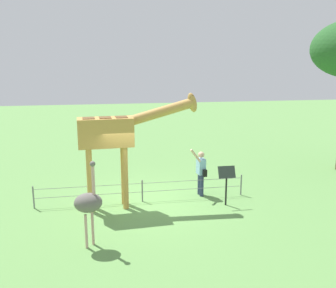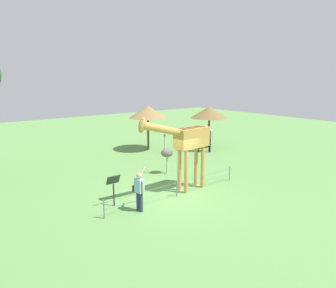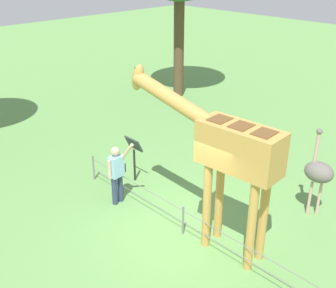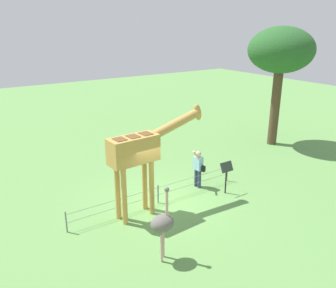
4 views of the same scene
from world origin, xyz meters
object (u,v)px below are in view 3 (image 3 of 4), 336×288
giraffe (225,149)px  info_sign (134,150)px  ostrich (319,172)px  visitor (117,171)px

giraffe → info_sign: size_ratio=2.94×
giraffe → ostrich: 2.94m
ostrich → info_sign: size_ratio=1.70×
visitor → ostrich: size_ratio=0.77×
giraffe → ostrich: bearing=-108.2°
visitor → info_sign: visitor is taller
giraffe → ostrich: size_ratio=1.73×
visitor → info_sign: size_ratio=1.32×
giraffe → ostrich: (-0.84, -2.55, -1.18)m
giraffe → visitor: bearing=10.7°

